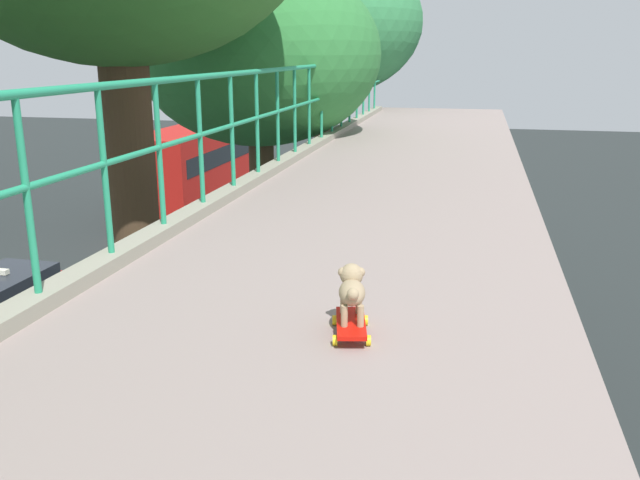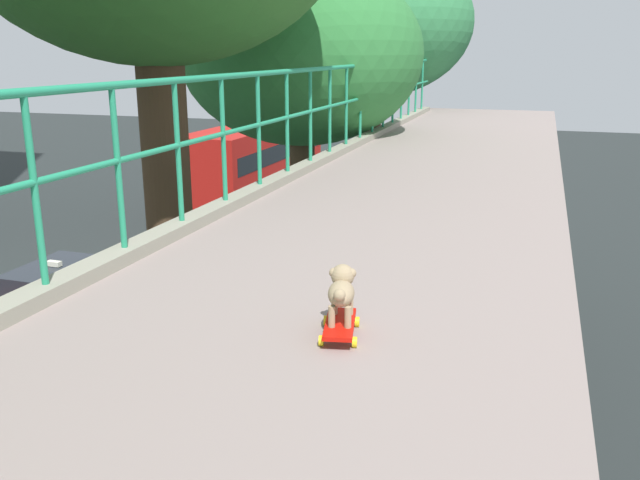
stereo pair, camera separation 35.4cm
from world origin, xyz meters
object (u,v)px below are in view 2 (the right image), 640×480
Objects in this scene: city_bus at (257,161)px; toy_skateboard at (340,325)px; car_green_fifth at (101,377)px; small_dog at (342,289)px; car_red_taxi_sixth at (55,298)px.

city_bus is 23.36× the size of toy_skateboard.
car_green_fifth is 11.86× the size of small_dog.
city_bus is 29.50× the size of small_dog.
car_green_fifth is 0.40× the size of city_bus.
car_green_fifth is 0.92× the size of car_red_taxi_sixth.
toy_skateboard reaches higher than city_bus.
car_green_fifth is 4.85m from car_red_taxi_sixth.
city_bus is at bearing 103.68° from car_green_fifth.
toy_skateboard is (6.47, -6.32, 4.47)m from car_green_fifth.
car_red_taxi_sixth is at bearing 138.47° from car_green_fifth.
toy_skateboard reaches higher than car_green_fifth.
car_red_taxi_sixth reaches higher than car_green_fifth.
car_green_fifth is 10.14m from small_dog.
toy_skateboard is (10.63, -23.41, 3.21)m from city_bus.
toy_skateboard reaches higher than car_red_taxi_sixth.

